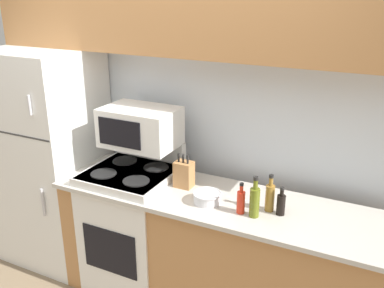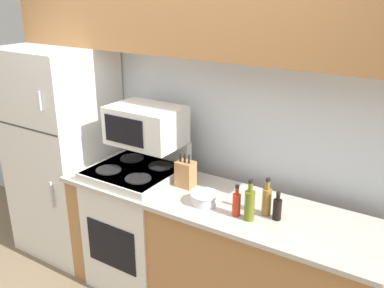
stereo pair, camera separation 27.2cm
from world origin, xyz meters
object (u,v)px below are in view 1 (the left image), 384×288
object	(u,v)px
knife_block	(184,174)
bottle_olive_oil	(255,201)
refrigerator	(51,158)
bowl	(207,197)
microwave	(140,127)
bottle_vinegar	(270,197)
bottle_hot_sauce	(241,201)
bottle_soy_sauce	(281,204)
stove	(134,227)

from	to	relation	value
knife_block	bottle_olive_oil	bearing A→B (deg)	-17.07
refrigerator	bowl	distance (m)	1.47
microwave	bottle_vinegar	world-z (taller)	microwave
refrigerator	bottle_vinegar	bearing A→B (deg)	-2.39
bottle_hot_sauce	bottle_vinegar	world-z (taller)	bottle_vinegar
microwave	bottle_soy_sauce	bearing A→B (deg)	-7.21
stove	bottle_olive_oil	size ratio (longest dim) A/B	4.27
microwave	bottle_hot_sauce	world-z (taller)	microwave
bottle_soy_sauce	bottle_olive_oil	distance (m)	0.17
knife_block	microwave	bearing A→B (deg)	171.44
bottle_olive_oil	bottle_vinegar	bearing A→B (deg)	60.80
bottle_vinegar	bowl	bearing A→B (deg)	-168.81
microwave	knife_block	world-z (taller)	microwave
stove	microwave	world-z (taller)	microwave
refrigerator	bowl	bearing A→B (deg)	-5.96
stove	bottle_hot_sauce	world-z (taller)	stove
knife_block	bottle_olive_oil	distance (m)	0.59
microwave	bottle_vinegar	distance (m)	1.04
stove	knife_block	bearing A→B (deg)	6.94
refrigerator	stove	bearing A→B (deg)	-4.42
bowl	bottle_soy_sauce	world-z (taller)	bottle_soy_sauce
bowl	bottle_soy_sauce	xyz separation A→B (m)	(0.46, 0.06, 0.03)
microwave	bottle_hot_sauce	xyz separation A→B (m)	(0.85, -0.22, -0.28)
stove	bowl	xyz separation A→B (m)	(0.64, -0.09, 0.44)
knife_block	bowl	size ratio (longest dim) A/B	1.30
bowl	bottle_hot_sauce	bearing A→B (deg)	-7.25
stove	bottle_soy_sauce	size ratio (longest dim) A/B	6.16
bottle_soy_sauce	bottle_olive_oil	size ratio (longest dim) A/B	0.69
knife_block	bottle_olive_oil	xyz separation A→B (m)	(0.56, -0.17, 0.01)
bottle_hot_sauce	bottle_olive_oil	distance (m)	0.09
bottle_hot_sauce	bottle_soy_sauce	world-z (taller)	bottle_hot_sauce
bottle_hot_sauce	bottle_vinegar	xyz separation A→B (m)	(0.15, 0.11, 0.02)
knife_block	bottle_soy_sauce	size ratio (longest dim) A/B	1.34
bowl	bottle_vinegar	bearing A→B (deg)	11.19
bowl	bottle_vinegar	xyz separation A→B (m)	(0.38, 0.08, 0.06)
stove	bottle_olive_oil	world-z (taller)	bottle_olive_oil
bottle_olive_oil	microwave	bearing A→B (deg)	166.27
refrigerator	bottle_olive_oil	xyz separation A→B (m)	(1.79, -0.19, 0.12)
bottle_hot_sauce	bottle_soy_sauce	bearing A→B (deg)	21.95
refrigerator	knife_block	distance (m)	1.23
refrigerator	bottle_vinegar	xyz separation A→B (m)	(1.85, -0.08, 0.11)
microwave	bottle_vinegar	bearing A→B (deg)	-6.82
bowl	bottle_vinegar	size ratio (longest dim) A/B	0.77
bottle_hot_sauce	stove	bearing A→B (deg)	172.25
knife_block	bottle_vinegar	size ratio (longest dim) A/B	1.01
bottle_hot_sauce	bottle_vinegar	bearing A→B (deg)	35.71
bottle_vinegar	refrigerator	bearing A→B (deg)	177.61
bottle_hot_sauce	bottle_soy_sauce	size ratio (longest dim) A/B	1.11
refrigerator	bottle_olive_oil	distance (m)	1.80
bottle_vinegar	bottle_hot_sauce	bearing A→B (deg)	-144.29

